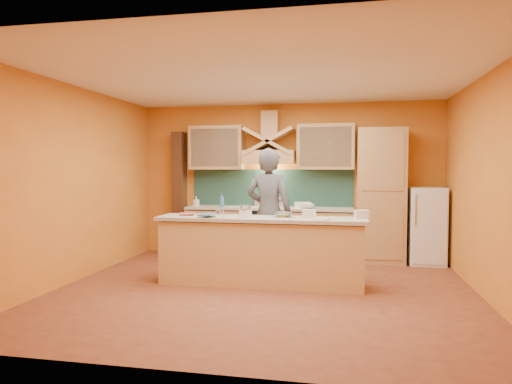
% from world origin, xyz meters
% --- Properties ---
extents(floor, '(5.50, 5.00, 0.01)m').
position_xyz_m(floor, '(0.00, 0.00, 0.00)').
color(floor, brown).
rests_on(floor, ground).
extents(ceiling, '(5.50, 5.00, 0.01)m').
position_xyz_m(ceiling, '(0.00, 0.00, 2.80)').
color(ceiling, white).
rests_on(ceiling, wall_back).
extents(wall_back, '(5.50, 0.02, 2.80)m').
position_xyz_m(wall_back, '(0.00, 2.50, 1.40)').
color(wall_back, orange).
rests_on(wall_back, floor).
extents(wall_front, '(5.50, 0.02, 2.80)m').
position_xyz_m(wall_front, '(0.00, -2.50, 1.40)').
color(wall_front, orange).
rests_on(wall_front, floor).
extents(wall_left, '(0.02, 5.00, 2.80)m').
position_xyz_m(wall_left, '(-2.75, 0.00, 1.40)').
color(wall_left, orange).
rests_on(wall_left, floor).
extents(wall_right, '(0.02, 5.00, 2.80)m').
position_xyz_m(wall_right, '(2.75, 0.00, 1.40)').
color(wall_right, orange).
rests_on(wall_right, floor).
extents(base_cabinet_left, '(1.10, 0.60, 0.86)m').
position_xyz_m(base_cabinet_left, '(-1.25, 2.20, 0.43)').
color(base_cabinet_left, tan).
rests_on(base_cabinet_left, floor).
extents(base_cabinet_right, '(1.10, 0.60, 0.86)m').
position_xyz_m(base_cabinet_right, '(0.65, 2.20, 0.43)').
color(base_cabinet_right, tan).
rests_on(base_cabinet_right, floor).
extents(counter_top, '(3.00, 0.62, 0.04)m').
position_xyz_m(counter_top, '(-0.30, 2.20, 0.90)').
color(counter_top, '#B7AD9B').
rests_on(counter_top, base_cabinet_left).
extents(stove, '(0.60, 0.58, 0.90)m').
position_xyz_m(stove, '(-0.30, 2.20, 0.45)').
color(stove, black).
rests_on(stove, floor).
extents(backsplash, '(3.00, 0.03, 0.70)m').
position_xyz_m(backsplash, '(-0.30, 2.48, 1.25)').
color(backsplash, '#1A3A34').
rests_on(backsplash, wall_back).
extents(range_hood, '(0.92, 0.50, 0.24)m').
position_xyz_m(range_hood, '(-0.30, 2.25, 1.82)').
color(range_hood, tan).
rests_on(range_hood, wall_back).
extents(hood_chimney, '(0.30, 0.30, 0.50)m').
position_xyz_m(hood_chimney, '(-0.30, 2.35, 2.40)').
color(hood_chimney, tan).
rests_on(hood_chimney, wall_back).
extents(upper_cabinet_left, '(1.00, 0.35, 0.80)m').
position_xyz_m(upper_cabinet_left, '(-1.30, 2.33, 2.00)').
color(upper_cabinet_left, tan).
rests_on(upper_cabinet_left, wall_back).
extents(upper_cabinet_right, '(1.00, 0.35, 0.80)m').
position_xyz_m(upper_cabinet_right, '(0.70, 2.33, 2.00)').
color(upper_cabinet_right, tan).
rests_on(upper_cabinet_right, wall_back).
extents(pantry_column, '(0.80, 0.60, 2.30)m').
position_xyz_m(pantry_column, '(1.65, 2.20, 1.15)').
color(pantry_column, tan).
rests_on(pantry_column, floor).
extents(fridge, '(0.58, 0.60, 1.30)m').
position_xyz_m(fridge, '(2.40, 2.20, 0.65)').
color(fridge, white).
rests_on(fridge, floor).
extents(trim_column_left, '(0.20, 0.30, 2.30)m').
position_xyz_m(trim_column_left, '(-2.05, 2.35, 1.15)').
color(trim_column_left, '#472816').
rests_on(trim_column_left, floor).
extents(island_body, '(2.80, 0.55, 0.88)m').
position_xyz_m(island_body, '(-0.10, 0.30, 0.44)').
color(island_body, '#DEB472').
rests_on(island_body, floor).
extents(island_top, '(2.90, 0.62, 0.05)m').
position_xyz_m(island_top, '(-0.10, 0.30, 0.92)').
color(island_top, '#B7AD9B').
rests_on(island_top, island_body).
extents(person, '(0.77, 0.58, 1.92)m').
position_xyz_m(person, '(-0.07, 0.80, 0.96)').
color(person, '#4C4C51').
rests_on(person, floor).
extents(pot_large, '(0.28, 0.28, 0.14)m').
position_xyz_m(pot_large, '(-0.37, 2.24, 0.97)').
color(pot_large, silver).
rests_on(pot_large, stove).
extents(pot_small, '(0.23, 0.23, 0.14)m').
position_xyz_m(pot_small, '(-0.11, 2.32, 0.97)').
color(pot_small, silver).
rests_on(pot_small, stove).
extents(soap_bottle_a, '(0.10, 0.10, 0.18)m').
position_xyz_m(soap_bottle_a, '(-1.65, 2.15, 1.01)').
color(soap_bottle_a, silver).
rests_on(soap_bottle_a, counter_top).
extents(soap_bottle_b, '(0.12, 0.12, 0.25)m').
position_xyz_m(soap_bottle_b, '(-1.16, 2.14, 1.04)').
color(soap_bottle_b, '#366294').
rests_on(soap_bottle_b, counter_top).
extents(bowl_back, '(0.31, 0.31, 0.08)m').
position_xyz_m(bowl_back, '(0.40, 2.05, 0.96)').
color(bowl_back, white).
rests_on(bowl_back, counter_top).
extents(dish_rack, '(0.32, 0.27, 0.10)m').
position_xyz_m(dish_rack, '(0.32, 2.18, 0.97)').
color(dish_rack, white).
rests_on(dish_rack, counter_top).
extents(book_lower, '(0.29, 0.33, 0.03)m').
position_xyz_m(book_lower, '(-1.31, 0.35, 0.96)').
color(book_lower, '#AF423E').
rests_on(book_lower, island_top).
extents(book_upper, '(0.24, 0.30, 0.02)m').
position_xyz_m(book_upper, '(-0.92, 0.20, 0.98)').
color(book_upper, '#405F8E').
rests_on(book_upper, island_top).
extents(jar_large, '(0.16, 0.16, 0.16)m').
position_xyz_m(jar_large, '(-0.33, 0.37, 1.03)').
color(jar_large, white).
rests_on(jar_large, island_top).
extents(jar_small, '(0.14, 0.14, 0.13)m').
position_xyz_m(jar_small, '(-0.64, 0.13, 1.01)').
color(jar_small, white).
rests_on(jar_small, island_top).
extents(kitchen_scale, '(0.16, 0.16, 0.10)m').
position_xyz_m(kitchen_scale, '(-0.30, 0.23, 1.00)').
color(kitchen_scale, white).
rests_on(kitchen_scale, island_top).
extents(mixing_bowl, '(0.26, 0.26, 0.06)m').
position_xyz_m(mixing_bowl, '(0.20, 0.39, 0.98)').
color(mixing_bowl, silver).
rests_on(mixing_bowl, island_top).
extents(cloth, '(0.28, 0.25, 0.02)m').
position_xyz_m(cloth, '(0.72, 0.19, 0.95)').
color(cloth, beige).
rests_on(cloth, island_top).
extents(grocery_bag_a, '(0.20, 0.17, 0.12)m').
position_xyz_m(grocery_bag_a, '(0.57, 0.31, 1.00)').
color(grocery_bag_a, beige).
rests_on(grocery_bag_a, island_top).
extents(grocery_bag_b, '(0.21, 0.17, 0.11)m').
position_xyz_m(grocery_bag_b, '(1.27, 0.41, 1.00)').
color(grocery_bag_b, beige).
rests_on(grocery_bag_b, island_top).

